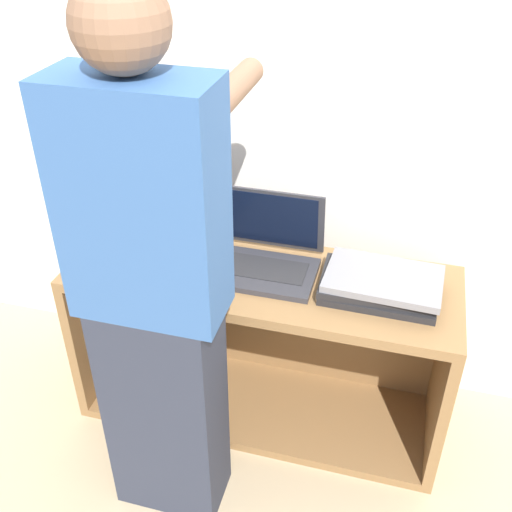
% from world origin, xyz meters
% --- Properties ---
extents(ground_plane, '(12.00, 12.00, 0.00)m').
position_xyz_m(ground_plane, '(0.00, 0.00, 0.00)').
color(ground_plane, tan).
extents(wall_back, '(8.00, 0.05, 2.40)m').
position_xyz_m(wall_back, '(0.00, 0.57, 1.20)').
color(wall_back, silver).
rests_on(wall_back, ground_plane).
extents(cart, '(1.33, 0.46, 0.64)m').
position_xyz_m(cart, '(0.00, 0.29, 0.32)').
color(cart, olive).
rests_on(cart, ground_plane).
extents(laptop_open, '(0.37, 0.29, 0.26)m').
position_xyz_m(laptop_open, '(0.00, 0.28, 0.69)').
color(laptop_open, '#333338').
rests_on(laptop_open, cart).
extents(laptop_stack_left, '(0.39, 0.26, 0.14)m').
position_xyz_m(laptop_stack_left, '(-0.40, 0.23, 0.71)').
color(laptop_stack_left, '#B7B7BC').
rests_on(laptop_stack_left, cart).
extents(laptop_stack_right, '(0.39, 0.26, 0.07)m').
position_xyz_m(laptop_stack_right, '(0.40, 0.23, 0.68)').
color(laptop_stack_right, '#232326').
rests_on(laptop_stack_right, cart).
extents(person, '(0.40, 0.53, 1.64)m').
position_xyz_m(person, '(-0.19, -0.20, 0.83)').
color(person, '#2D3342').
rests_on(person, ground_plane).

